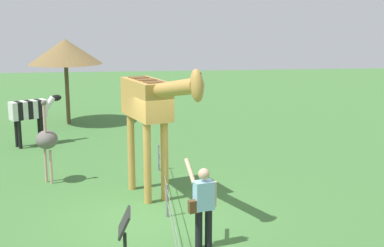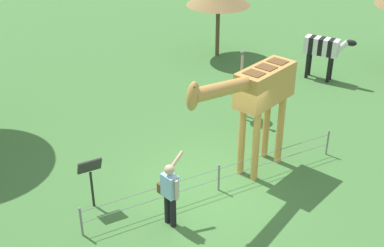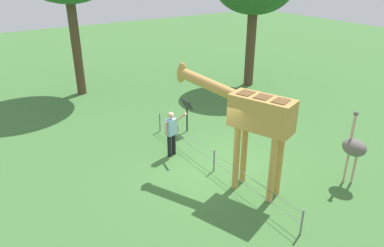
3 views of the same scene
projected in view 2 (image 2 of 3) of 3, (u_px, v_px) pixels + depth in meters
name	position (u px, v px, depth m)	size (l,w,h in m)	color
ground_plane	(214.00, 185.00, 12.93)	(60.00, 60.00, 0.00)	#427538
giraffe	(258.00, 94.00, 12.40)	(3.66, 1.70, 3.39)	#C69347
visitor	(170.00, 191.00, 11.21)	(0.69, 0.58, 1.66)	black
zebra	(323.00, 49.00, 18.27)	(1.21, 1.69, 1.66)	black
ostrich	(245.00, 83.00, 15.61)	(0.70, 0.56, 2.25)	#CC9E93
info_sign	(90.00, 173.00, 11.75)	(0.56, 0.21, 1.32)	black
wire_fence	(219.00, 177.00, 12.56)	(7.05, 0.05, 0.75)	slate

